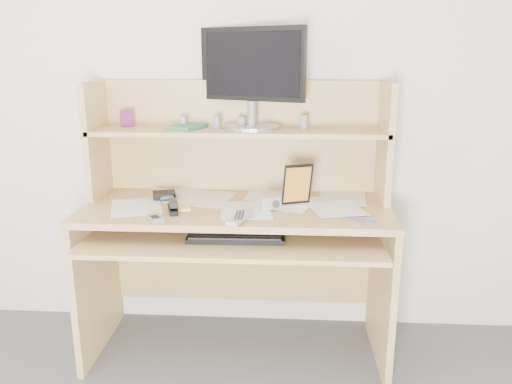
# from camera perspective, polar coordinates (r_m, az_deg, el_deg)

# --- Properties ---
(back_wall) EXTENTS (3.60, 0.04, 2.50)m
(back_wall) POSITION_cam_1_polar(r_m,az_deg,el_deg) (2.52, -1.69, 11.55)
(back_wall) COLOR silver
(back_wall) RESTS_ON floor
(desk) EXTENTS (1.40, 0.70, 1.30)m
(desk) POSITION_cam_1_polar(r_m,az_deg,el_deg) (2.38, -2.11, -2.26)
(desk) COLOR tan
(desk) RESTS_ON floor
(paper_clutter) EXTENTS (1.32, 0.54, 0.01)m
(paper_clutter) POSITION_cam_1_polar(r_m,az_deg,el_deg) (2.29, -2.32, -1.46)
(paper_clutter) COLOR silver
(paper_clutter) RESTS_ON desk
(keyboard) EXTENTS (0.42, 0.16, 0.03)m
(keyboard) POSITION_cam_1_polar(r_m,az_deg,el_deg) (2.15, -2.29, -5.05)
(keyboard) COLOR black
(keyboard) RESTS_ON desk
(tv_remote) EXTENTS (0.10, 0.18, 0.02)m
(tv_remote) POSITION_cam_1_polar(r_m,az_deg,el_deg) (2.06, -1.92, -2.97)
(tv_remote) COLOR #A5A4A0
(tv_remote) RESTS_ON paper_clutter
(flip_phone) EXTENTS (0.09, 0.10, 0.02)m
(flip_phone) POSITION_cam_1_polar(r_m,az_deg,el_deg) (2.10, -11.42, -2.91)
(flip_phone) COLOR #A6A6A8
(flip_phone) RESTS_ON paper_clutter
(stapler) EXTENTS (0.08, 0.15, 0.05)m
(stapler) POSITION_cam_1_polar(r_m,az_deg,el_deg) (2.22, -9.50, -1.54)
(stapler) COLOR black
(stapler) RESTS_ON paper_clutter
(wallet) EXTENTS (0.13, 0.11, 0.03)m
(wallet) POSITION_cam_1_polar(r_m,az_deg,el_deg) (2.44, -10.45, -0.29)
(wallet) COLOR black
(wallet) RESTS_ON paper_clutter
(sticky_note_pad) EXTENTS (0.09, 0.09, 0.01)m
(sticky_note_pad) POSITION_cam_1_polar(r_m,az_deg,el_deg) (2.26, -8.47, -1.80)
(sticky_note_pad) COLOR yellow
(sticky_note_pad) RESTS_ON desk
(digital_camera) EXTENTS (0.10, 0.06, 0.06)m
(digital_camera) POSITION_cam_1_polar(r_m,az_deg,el_deg) (2.20, 1.67, -1.28)
(digital_camera) COLOR silver
(digital_camera) RESTS_ON paper_clutter
(game_case) EXTENTS (0.13, 0.06, 0.19)m
(game_case) POSITION_cam_1_polar(r_m,az_deg,el_deg) (2.27, 4.75, 0.89)
(game_case) COLOR black
(game_case) RESTS_ON paper_clutter
(blue_pen) EXTENTS (0.12, 0.06, 0.01)m
(blue_pen) POSITION_cam_1_polar(r_m,az_deg,el_deg) (2.11, 11.90, -3.06)
(blue_pen) COLOR #183BB4
(blue_pen) RESTS_ON paper_clutter
(card_box) EXTENTS (0.06, 0.04, 0.08)m
(card_box) POSITION_cam_1_polar(r_m,az_deg,el_deg) (2.51, -14.57, 8.14)
(card_box) COLOR maroon
(card_box) RESTS_ON desk
(shelf_book) EXTENTS (0.18, 0.20, 0.02)m
(shelf_book) POSITION_cam_1_polar(r_m,az_deg,el_deg) (2.40, -7.77, 7.40)
(shelf_book) COLOR #358652
(shelf_book) RESTS_ON desk
(chip_stack_a) EXTENTS (0.05, 0.05, 0.05)m
(chip_stack_a) POSITION_cam_1_polar(r_m,az_deg,el_deg) (2.44, -8.30, 7.94)
(chip_stack_a) COLOR black
(chip_stack_a) RESTS_ON desk
(chip_stack_b) EXTENTS (0.05, 0.05, 0.06)m
(chip_stack_b) POSITION_cam_1_polar(r_m,az_deg,el_deg) (2.38, -4.50, 7.92)
(chip_stack_b) COLOR silver
(chip_stack_b) RESTS_ON desk
(chip_stack_c) EXTENTS (0.05, 0.05, 0.05)m
(chip_stack_c) POSITION_cam_1_polar(r_m,az_deg,el_deg) (2.40, -1.66, 7.96)
(chip_stack_c) COLOR black
(chip_stack_c) RESTS_ON desk
(chip_stack_d) EXTENTS (0.05, 0.05, 0.06)m
(chip_stack_d) POSITION_cam_1_polar(r_m,az_deg,el_deg) (2.37, 5.49, 7.93)
(chip_stack_d) COLOR silver
(chip_stack_d) RESTS_ON desk
(monitor) EXTENTS (0.50, 0.29, 0.46)m
(monitor) POSITION_cam_1_polar(r_m,az_deg,el_deg) (2.38, -0.50, 13.22)
(monitor) COLOR #A6A6AB
(monitor) RESTS_ON desk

